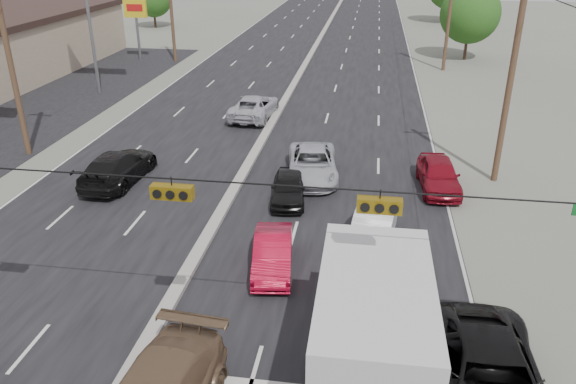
{
  "coord_description": "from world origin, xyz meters",
  "views": [
    {
      "loc": [
        6.12,
        -11.85,
        11.18
      ],
      "look_at": [
        3.26,
        7.37,
        2.2
      ],
      "focal_mm": 35.0,
      "sensor_mm": 36.0,
      "label": 1
    }
  ],
  "objects_px": {
    "utility_pole_right_b": "(511,78)",
    "pole_sign_far": "(136,13)",
    "red_sedan": "(273,254)",
    "oncoming_far": "(254,107)",
    "queue_car_a": "(289,188)",
    "queue_car_e": "(439,175)",
    "box_truck": "(372,329)",
    "queue_car_b": "(372,232)",
    "tree_right_mid": "(470,13)",
    "queue_car_c": "(312,164)",
    "black_suv": "(490,381)",
    "utility_pole_left_b": "(10,62)",
    "utility_pole_right_c": "(450,11)",
    "oncoming_near": "(118,167)"
  },
  "relations": [
    {
      "from": "utility_pole_right_b",
      "to": "pole_sign_far",
      "type": "height_order",
      "value": "utility_pole_right_b"
    },
    {
      "from": "box_truck",
      "to": "queue_car_b",
      "type": "height_order",
      "value": "box_truck"
    },
    {
      "from": "tree_right_mid",
      "to": "oncoming_near",
      "type": "height_order",
      "value": "tree_right_mid"
    },
    {
      "from": "utility_pole_right_b",
      "to": "box_truck",
      "type": "xyz_separation_m",
      "value": [
        -5.95,
        -15.11,
        -3.13
      ]
    },
    {
      "from": "queue_car_a",
      "to": "oncoming_near",
      "type": "distance_m",
      "value": 8.63
    },
    {
      "from": "box_truck",
      "to": "queue_car_c",
      "type": "distance_m",
      "value": 14.48
    },
    {
      "from": "queue_car_e",
      "to": "queue_car_c",
      "type": "bearing_deg",
      "value": 171.59
    },
    {
      "from": "red_sedan",
      "to": "oncoming_far",
      "type": "xyz_separation_m",
      "value": [
        -4.4,
        18.1,
        0.11
      ]
    },
    {
      "from": "utility_pole_right_c",
      "to": "oncoming_near",
      "type": "height_order",
      "value": "utility_pole_right_c"
    },
    {
      "from": "queue_car_c",
      "to": "tree_right_mid",
      "type": "bearing_deg",
      "value": 62.59
    },
    {
      "from": "utility_pole_right_b",
      "to": "queue_car_b",
      "type": "relative_size",
      "value": 2.31
    },
    {
      "from": "pole_sign_far",
      "to": "queue_car_c",
      "type": "height_order",
      "value": "pole_sign_far"
    },
    {
      "from": "tree_right_mid",
      "to": "queue_car_c",
      "type": "distance_m",
      "value": 33.28
    },
    {
      "from": "oncoming_near",
      "to": "box_truck",
      "type": "bearing_deg",
      "value": 138.47
    },
    {
      "from": "pole_sign_far",
      "to": "black_suv",
      "type": "height_order",
      "value": "pole_sign_far"
    },
    {
      "from": "box_truck",
      "to": "utility_pole_right_b",
      "type": "bearing_deg",
      "value": 68.21
    },
    {
      "from": "tree_right_mid",
      "to": "red_sedan",
      "type": "height_order",
      "value": "tree_right_mid"
    },
    {
      "from": "queue_car_c",
      "to": "oncoming_far",
      "type": "bearing_deg",
      "value": 110.3
    },
    {
      "from": "pole_sign_far",
      "to": "red_sedan",
      "type": "relative_size",
      "value": 1.54
    },
    {
      "from": "utility_pole_right_c",
      "to": "red_sedan",
      "type": "relative_size",
      "value": 2.57
    },
    {
      "from": "utility_pole_right_c",
      "to": "oncoming_near",
      "type": "distance_m",
      "value": 33.7
    },
    {
      "from": "utility_pole_right_b",
      "to": "queue_car_a",
      "type": "bearing_deg",
      "value": -158.51
    },
    {
      "from": "utility_pole_right_b",
      "to": "utility_pole_right_c",
      "type": "bearing_deg",
      "value": 90.0
    },
    {
      "from": "utility_pole_left_b",
      "to": "queue_car_a",
      "type": "bearing_deg",
      "value": -14.2
    },
    {
      "from": "utility_pole_left_b",
      "to": "queue_car_e",
      "type": "bearing_deg",
      "value": -3.98
    },
    {
      "from": "oncoming_near",
      "to": "oncoming_far",
      "type": "relative_size",
      "value": 0.99
    },
    {
      "from": "utility_pole_left_b",
      "to": "black_suv",
      "type": "bearing_deg",
      "value": -34.68
    },
    {
      "from": "pole_sign_far",
      "to": "red_sedan",
      "type": "distance_m",
      "value": 39.7
    },
    {
      "from": "utility_pole_right_c",
      "to": "queue_car_a",
      "type": "relative_size",
      "value": 2.65
    },
    {
      "from": "utility_pole_right_b",
      "to": "utility_pole_right_c",
      "type": "xyz_separation_m",
      "value": [
        0.0,
        25.0,
        0.0
      ]
    },
    {
      "from": "queue_car_a",
      "to": "oncoming_far",
      "type": "bearing_deg",
      "value": 102.97
    },
    {
      "from": "utility_pole_left_b",
      "to": "pole_sign_far",
      "type": "distance_m",
      "value": 25.25
    },
    {
      "from": "red_sedan",
      "to": "queue_car_c",
      "type": "bearing_deg",
      "value": 79.32
    },
    {
      "from": "black_suv",
      "to": "queue_car_a",
      "type": "distance_m",
      "value": 13.35
    },
    {
      "from": "red_sedan",
      "to": "oncoming_far",
      "type": "relative_size",
      "value": 0.72
    },
    {
      "from": "black_suv",
      "to": "queue_car_a",
      "type": "height_order",
      "value": "black_suv"
    },
    {
      "from": "utility_pole_right_c",
      "to": "red_sedan",
      "type": "distance_m",
      "value": 36.21
    },
    {
      "from": "utility_pole_right_c",
      "to": "tree_right_mid",
      "type": "xyz_separation_m",
      "value": [
        2.5,
        5.0,
        -0.77
      ]
    },
    {
      "from": "black_suv",
      "to": "queue_car_c",
      "type": "height_order",
      "value": "black_suv"
    },
    {
      "from": "box_truck",
      "to": "queue_car_b",
      "type": "bearing_deg",
      "value": 89.79
    },
    {
      "from": "utility_pole_right_b",
      "to": "oncoming_near",
      "type": "relative_size",
      "value": 1.87
    },
    {
      "from": "pole_sign_far",
      "to": "queue_car_e",
      "type": "xyz_separation_m",
      "value": [
        25.6,
        -26.54,
        -3.66
      ]
    },
    {
      "from": "tree_right_mid",
      "to": "queue_car_c",
      "type": "bearing_deg",
      "value": -110.34
    },
    {
      "from": "tree_right_mid",
      "to": "queue_car_c",
      "type": "xyz_separation_m",
      "value": [
        -11.5,
        -31.02,
        -3.61
      ]
    },
    {
      "from": "tree_right_mid",
      "to": "box_truck",
      "type": "distance_m",
      "value": 45.96
    },
    {
      "from": "box_truck",
      "to": "queue_car_a",
      "type": "distance_m",
      "value": 11.97
    },
    {
      "from": "oncoming_near",
      "to": "oncoming_far",
      "type": "distance_m",
      "value": 12.21
    },
    {
      "from": "utility_pole_right_c",
      "to": "tree_right_mid",
      "type": "height_order",
      "value": "utility_pole_right_c"
    },
    {
      "from": "black_suv",
      "to": "oncoming_far",
      "type": "distance_m",
      "value": 26.16
    },
    {
      "from": "red_sedan",
      "to": "oncoming_near",
      "type": "distance_m",
      "value": 11.13
    }
  ]
}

